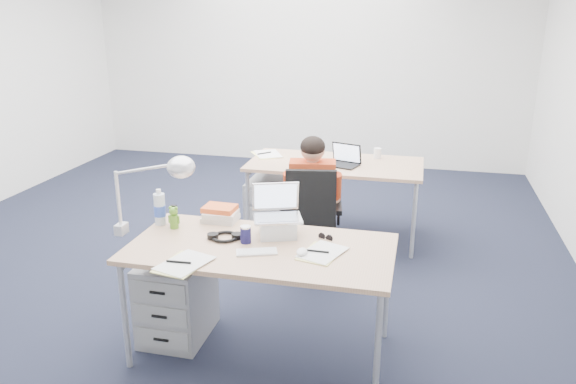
{
  "coord_description": "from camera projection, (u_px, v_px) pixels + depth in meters",
  "views": [
    {
      "loc": [
        1.61,
        -4.15,
        2.1
      ],
      "look_at": [
        0.72,
        -0.45,
        0.85
      ],
      "focal_mm": 35.0,
      "sensor_mm": 36.0,
      "label": 1
    }
  ],
  "objects": [
    {
      "name": "desk_far",
      "position": [
        335.0,
        167.0,
        5.23
      ],
      "size": [
        1.6,
        0.8,
        0.73
      ],
      "color": "tan",
      "rests_on": "ground"
    },
    {
      "name": "book_stack",
      "position": [
        220.0,
        214.0,
        3.78
      ],
      "size": [
        0.25,
        0.2,
        0.1
      ],
      "primitive_type": "cube",
      "rotation": [
        0.0,
        0.0,
        0.11
      ],
      "color": "silver",
      "rests_on": "desk_near"
    },
    {
      "name": "desk_near",
      "position": [
        261.0,
        253.0,
        3.4
      ],
      "size": [
        1.6,
        0.8,
        0.73
      ],
      "color": "tan",
      "rests_on": "ground"
    },
    {
      "name": "drawer_pedestal_far",
      "position": [
        271.0,
        207.0,
        5.4
      ],
      "size": [
        0.4,
        0.5,
        0.55
      ],
      "primitive_type": "cube",
      "color": "#929397",
      "rests_on": "ground"
    },
    {
      "name": "silver_laptop",
      "position": [
        277.0,
        212.0,
        3.5
      ],
      "size": [
        0.36,
        0.32,
        0.32
      ],
      "primitive_type": null,
      "rotation": [
        0.0,
        0.0,
        0.35
      ],
      "color": "silver",
      "rests_on": "desk_near"
    },
    {
      "name": "cordless_phone",
      "position": [
        174.0,
        215.0,
        3.69
      ],
      "size": [
        0.04,
        0.03,
        0.14
      ],
      "primitive_type": "cube",
      "rotation": [
        0.0,
        0.0,
        -0.15
      ],
      "color": "black",
      "rests_on": "desk_near"
    },
    {
      "name": "far_cup",
      "position": [
        377.0,
        153.0,
        5.36
      ],
      "size": [
        0.09,
        0.09,
        0.1
      ],
      "primitive_type": "cylinder",
      "rotation": [
        0.0,
        0.0,
        0.3
      ],
      "color": "white",
      "rests_on": "desk_far"
    },
    {
      "name": "sunglasses",
      "position": [
        326.0,
        237.0,
        3.49
      ],
      "size": [
        0.11,
        0.08,
        0.02
      ],
      "primitive_type": null,
      "rotation": [
        0.0,
        0.0,
        -0.38
      ],
      "color": "black",
      "rests_on": "desk_near"
    },
    {
      "name": "can_koozie",
      "position": [
        246.0,
        234.0,
        3.43
      ],
      "size": [
        0.08,
        0.08,
        0.11
      ],
      "primitive_type": "cylinder",
      "rotation": [
        0.0,
        0.0,
        -0.24
      ],
      "color": "#181646",
      "rests_on": "desk_near"
    },
    {
      "name": "seated_person",
      "position": [
        312.0,
        202.0,
        4.63
      ],
      "size": [
        0.41,
        0.67,
        1.15
      ],
      "rotation": [
        0.0,
        0.0,
        0.17
      ],
      "color": "#BA3C1A",
      "rests_on": "ground"
    },
    {
      "name": "water_bottle",
      "position": [
        160.0,
        207.0,
        3.7
      ],
      "size": [
        0.08,
        0.08,
        0.24
      ],
      "primitive_type": "cylinder",
      "rotation": [
        0.0,
        0.0,
        0.0
      ],
      "color": "silver",
      "rests_on": "desk_near"
    },
    {
      "name": "room",
      "position": [
        211.0,
        61.0,
        4.31
      ],
      "size": [
        6.02,
        7.02,
        2.8
      ],
      "color": "silver",
      "rests_on": "ground"
    },
    {
      "name": "office_chair",
      "position": [
        311.0,
        244.0,
        4.57
      ],
      "size": [
        0.69,
        0.69,
        0.95
      ],
      "rotation": [
        0.0,
        0.0,
        0.17
      ],
      "color": "black",
      "rests_on": "ground"
    },
    {
      "name": "desk_lamp",
      "position": [
        142.0,
        194.0,
        3.45
      ],
      "size": [
        0.5,
        0.19,
        0.56
      ],
      "primitive_type": null,
      "rotation": [
        0.0,
        0.0,
        0.03
      ],
      "color": "silver",
      "rests_on": "desk_near"
    },
    {
      "name": "computer_mouse",
      "position": [
        302.0,
        252.0,
        3.27
      ],
      "size": [
        0.07,
        0.1,
        0.04
      ],
      "primitive_type": "ellipsoid",
      "rotation": [
        0.0,
        0.0,
        0.05
      ],
      "color": "white",
      "rests_on": "desk_near"
    },
    {
      "name": "bear_figurine",
      "position": [
        174.0,
        217.0,
        3.65
      ],
      "size": [
        0.1,
        0.09,
        0.15
      ],
      "primitive_type": null,
      "rotation": [
        0.0,
        0.0,
        0.41
      ],
      "color": "#3C7F21",
      "rests_on": "desk_near"
    },
    {
      "name": "papers_right",
      "position": [
        321.0,
        253.0,
        3.28
      ],
      "size": [
        0.28,
        0.34,
        0.01
      ],
      "primitive_type": "cube",
      "rotation": [
        0.0,
        0.0,
        -0.31
      ],
      "color": "#F3EE8C",
      "rests_on": "desk_near"
    },
    {
      "name": "papers_left",
      "position": [
        182.0,
        264.0,
        3.14
      ],
      "size": [
        0.29,
        0.35,
        0.01
      ],
      "primitive_type": "cube",
      "rotation": [
        0.0,
        0.0,
        -0.25
      ],
      "color": "#F3EE8C",
      "rests_on": "desk_near"
    },
    {
      "name": "far_papers",
      "position": [
        266.0,
        154.0,
        5.49
      ],
      "size": [
        0.36,
        0.39,
        0.01
      ],
      "primitive_type": "cube",
      "rotation": [
        0.0,
        0.0,
        0.53
      ],
      "color": "white",
      "rests_on": "desk_far"
    },
    {
      "name": "headphones",
      "position": [
        225.0,
        236.0,
        3.5
      ],
      "size": [
        0.26,
        0.22,
        0.04
      ],
      "primitive_type": null,
      "rotation": [
        0.0,
        0.0,
        0.25
      ],
      "color": "black",
      "rests_on": "desk_near"
    },
    {
      "name": "floor",
      "position": [
        219.0,
        263.0,
        4.85
      ],
      "size": [
        7.0,
        7.0,
        0.0
      ],
      "primitive_type": "plane",
      "color": "black",
      "rests_on": "ground"
    },
    {
      "name": "dark_laptop",
      "position": [
        342.0,
        155.0,
        5.08
      ],
      "size": [
        0.36,
        0.35,
        0.21
      ],
      "primitive_type": null,
      "rotation": [
        0.0,
        0.0,
        -0.31
      ],
      "color": "black",
      "rests_on": "desk_far"
    },
    {
      "name": "drawer_pedestal_near",
      "position": [
        177.0,
        298.0,
        3.71
      ],
      "size": [
        0.4,
        0.5,
        0.55
      ],
      "primitive_type": "cube",
      "color": "#929397",
      "rests_on": "ground"
    },
    {
      "name": "wireless_keyboard",
      "position": [
        257.0,
        252.0,
        3.3
      ],
      "size": [
        0.26,
        0.18,
        0.01
      ],
      "primitive_type": "cube",
      "rotation": [
        0.0,
        0.0,
        0.35
      ],
      "color": "white",
      "rests_on": "desk_near"
    }
  ]
}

